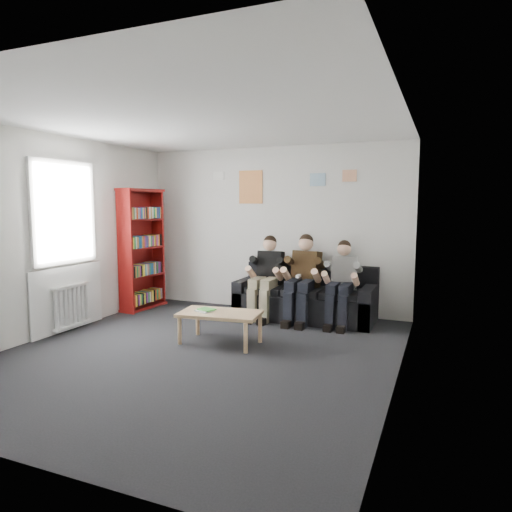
{
  "coord_description": "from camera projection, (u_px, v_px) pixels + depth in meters",
  "views": [
    {
      "loc": [
        2.64,
        -4.6,
        1.77
      ],
      "look_at": [
        0.19,
        1.3,
        1.04
      ],
      "focal_mm": 32.0,
      "sensor_mm": 36.0,
      "label": 1
    }
  ],
  "objects": [
    {
      "name": "room_shell",
      "position": [
        198.0,
        240.0,
        5.27
      ],
      "size": [
        5.0,
        5.0,
        5.0
      ],
      "color": "black",
      "rests_on": "ground"
    },
    {
      "name": "sofa",
      "position": [
        306.0,
        300.0,
        7.06
      ],
      "size": [
        2.11,
        0.86,
        0.81
      ],
      "color": "black",
      "rests_on": "ground"
    },
    {
      "name": "bookshelf",
      "position": [
        142.0,
        249.0,
        7.69
      ],
      "size": [
        0.3,
        0.91,
        2.02
      ],
      "rotation": [
        0.0,
        0.0,
        -0.1
      ],
      "color": "maroon",
      "rests_on": "ground"
    },
    {
      "name": "coffee_table",
      "position": [
        220.0,
        316.0,
        5.78
      ],
      "size": [
        1.01,
        0.56,
        0.41
      ],
      "rotation": [
        0.0,
        0.0,
        0.12
      ],
      "color": "#DCB97F",
      "rests_on": "ground"
    },
    {
      "name": "game_cases",
      "position": [
        205.0,
        310.0,
        5.81
      ],
      "size": [
        0.23,
        0.18,
        0.03
      ],
      "rotation": [
        0.0,
        0.0,
        -0.37
      ],
      "color": "silver",
      "rests_on": "coffee_table"
    },
    {
      "name": "person_left",
      "position": [
        266.0,
        277.0,
        7.06
      ],
      "size": [
        0.39,
        0.84,
        1.28
      ],
      "rotation": [
        0.0,
        0.0,
        0.07
      ],
      "color": "black",
      "rests_on": "sofa"
    },
    {
      "name": "person_middle",
      "position": [
        302.0,
        279.0,
        6.84
      ],
      "size": [
        0.41,
        0.88,
        1.32
      ],
      "rotation": [
        0.0,
        0.0,
        -0.14
      ],
      "color": "#453017",
      "rests_on": "sofa"
    },
    {
      "name": "person_right",
      "position": [
        341.0,
        283.0,
        6.62
      ],
      "size": [
        0.37,
        0.8,
        1.24
      ],
      "rotation": [
        0.0,
        0.0,
        0.16
      ],
      "color": "silver",
      "rests_on": "sofa"
    },
    {
      "name": "radiator",
      "position": [
        72.0,
        306.0,
        6.39
      ],
      "size": [
        0.1,
        0.64,
        0.6
      ],
      "color": "white",
      "rests_on": "ground"
    },
    {
      "name": "window",
      "position": [
        66.0,
        257.0,
        6.34
      ],
      "size": [
        0.05,
        1.3,
        2.36
      ],
      "color": "white",
      "rests_on": "room_shell"
    },
    {
      "name": "poster_large",
      "position": [
        251.0,
        187.0,
        7.63
      ],
      "size": [
        0.42,
        0.01,
        0.55
      ],
      "primitive_type": "cube",
      "color": "gold",
      "rests_on": "room_shell"
    },
    {
      "name": "poster_blue",
      "position": [
        318.0,
        180.0,
        7.18
      ],
      "size": [
        0.25,
        0.01,
        0.2
      ],
      "primitive_type": "cube",
      "color": "#3889C1",
      "rests_on": "room_shell"
    },
    {
      "name": "poster_pink",
      "position": [
        350.0,
        176.0,
        6.98
      ],
      "size": [
        0.22,
        0.01,
        0.18
      ],
      "primitive_type": "cube",
      "color": "#D54292",
      "rests_on": "room_shell"
    },
    {
      "name": "poster_sign",
      "position": [
        219.0,
        176.0,
        7.84
      ],
      "size": [
        0.2,
        0.01,
        0.14
      ],
      "primitive_type": "cube",
      "color": "white",
      "rests_on": "room_shell"
    }
  ]
}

